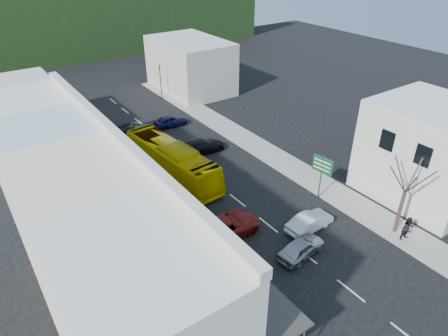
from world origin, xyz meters
TOP-DOWN VIEW (x-y plane):
  - ground at (0.00, 0.00)m, footprint 120.00×120.00m
  - sidewalk_left at (-7.50, 10.00)m, footprint 3.00×52.00m
  - sidewalk_right at (7.50, 10.00)m, footprint 3.00×52.00m
  - shopfront_row at (-12.49, 5.00)m, footprint 8.25×30.00m
  - right_building at (13.50, -4.00)m, footprint 8.00×9.00m
  - distant_block_left at (-12.00, 27.00)m, footprint 8.00×10.00m
  - distant_block_right at (11.00, 30.00)m, footprint 8.00×12.00m
  - hillside at (-1.45, 65.09)m, footprint 80.00×26.00m
  - bus at (-2.64, 10.54)m, footprint 3.57×11.78m
  - car_silver at (-0.34, -3.83)m, footprint 4.59×2.34m
  - car_white at (2.22, -2.12)m, footprint 4.48×2.01m
  - car_red at (-3.40, 0.97)m, footprint 4.65×2.04m
  - car_black_near at (2.06, 12.98)m, footprint 4.58×2.06m
  - car_navy_mid at (2.52, 20.47)m, footprint 4.54×2.17m
  - car_black_far at (-2.31, 19.91)m, footprint 4.60×2.36m
  - pedestrian_left at (-6.82, 0.03)m, footprint 0.56×0.69m
  - pedestrian_right at (7.06, -7.08)m, footprint 0.77×0.56m
  - direction_sign at (5.80, 0.35)m, footprint 0.76×1.89m
  - street_tree at (7.18, -6.08)m, footprint 2.92×2.92m
  - traffic_signal at (5.80, 29.08)m, footprint 1.06×1.24m

SIDE VIEW (x-z plane):
  - ground at x=0.00m, z-range 0.00..0.00m
  - sidewalk_left at x=-7.50m, z-range 0.00..0.15m
  - sidewalk_right at x=7.50m, z-range 0.00..0.15m
  - car_silver at x=-0.34m, z-range 0.00..1.40m
  - car_white at x=2.22m, z-range 0.00..1.40m
  - car_red at x=-3.40m, z-range 0.00..1.40m
  - car_black_near at x=2.06m, z-range 0.00..1.40m
  - car_navy_mid at x=2.52m, z-range 0.00..1.40m
  - car_black_far at x=-2.31m, z-range 0.00..1.40m
  - pedestrian_left at x=-6.82m, z-range 0.15..1.85m
  - pedestrian_right at x=7.06m, z-range 0.15..1.85m
  - bus at x=-2.64m, z-range 0.00..3.10m
  - direction_sign at x=5.80m, z-range 0.00..4.07m
  - traffic_signal at x=5.80m, z-range 0.00..4.74m
  - distant_block_left at x=-12.00m, z-range 0.00..6.00m
  - distant_block_right at x=11.00m, z-range 0.00..7.00m
  - street_tree at x=7.18m, z-range 0.00..7.28m
  - shopfront_row at x=-12.49m, z-range 0.00..8.00m
  - right_building at x=13.50m, z-range 0.00..8.00m
  - hillside at x=-1.45m, z-range -0.27..13.73m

